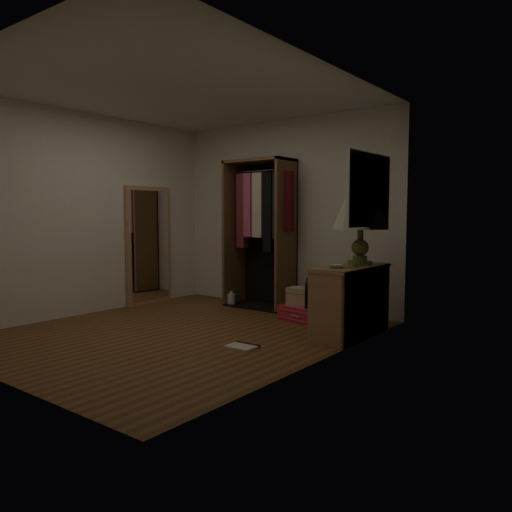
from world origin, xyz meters
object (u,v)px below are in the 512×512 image
at_px(open_wardrobe, 262,221).
at_px(table_lamp, 361,214).
at_px(console_bookshelf, 352,299).
at_px(floor_mirror, 149,245).
at_px(black_bag, 321,293).
at_px(white_jug, 231,299).
at_px(pink_suitcase, 307,314).
at_px(train_case, 301,296).

relative_size(open_wardrobe, table_lamp, 2.69).
distance_m(console_bookshelf, floor_mirror, 3.27).
xyz_separation_m(black_bag, white_jug, (-1.63, 0.27, -0.29)).
xyz_separation_m(pink_suitcase, white_jug, (-1.43, 0.26, -0.01)).
bearing_deg(train_case, white_jug, 165.10).
relative_size(console_bookshelf, black_bag, 2.97).
bearing_deg(floor_mirror, white_jug, 29.62).
distance_m(floor_mirror, train_case, 2.49).
distance_m(console_bookshelf, black_bag, 0.62).
relative_size(floor_mirror, pink_suitcase, 2.51).
distance_m(floor_mirror, black_bag, 2.75).
bearing_deg(black_bag, pink_suitcase, 161.32).
xyz_separation_m(console_bookshelf, open_wardrobe, (-1.75, 0.72, 0.82)).
height_order(floor_mirror, black_bag, floor_mirror).
xyz_separation_m(console_bookshelf, floor_mirror, (-3.24, -0.05, 0.46)).
xyz_separation_m(open_wardrobe, table_lamp, (1.76, -0.57, 0.09)).
relative_size(open_wardrobe, floor_mirror, 1.21).
relative_size(pink_suitcase, table_lamp, 0.89).
bearing_deg(pink_suitcase, train_case, -166.63).
relative_size(floor_mirror, train_case, 5.07).
bearing_deg(white_jug, open_wardrobe, 21.39).
distance_m(pink_suitcase, white_jug, 1.45).
xyz_separation_m(pink_suitcase, black_bag, (0.20, -0.02, 0.28)).
bearing_deg(pink_suitcase, floor_mirror, -162.74).
height_order(console_bookshelf, floor_mirror, floor_mirror).
bearing_deg(open_wardrobe, train_case, -25.23).
bearing_deg(console_bookshelf, open_wardrobe, 157.60).
height_order(console_bookshelf, pink_suitcase, console_bookshelf).
relative_size(open_wardrobe, pink_suitcase, 3.03).
bearing_deg(train_case, table_lamp, -12.97).
distance_m(table_lamp, white_jug, 2.54).
distance_m(console_bookshelf, white_jug, 2.27).
height_order(open_wardrobe, white_jug, open_wardrobe).
height_order(pink_suitcase, table_lamp, table_lamp).
bearing_deg(white_jug, black_bag, -9.50).
xyz_separation_m(open_wardrobe, pink_suitcase, (1.00, -0.42, -1.12)).
height_order(floor_mirror, table_lamp, floor_mirror).
height_order(floor_mirror, train_case, floor_mirror).
height_order(open_wardrobe, table_lamp, open_wardrobe).
bearing_deg(pink_suitcase, white_jug, 179.25).
bearing_deg(train_case, pink_suitcase, 0.10).
height_order(console_bookshelf, black_bag, console_bookshelf).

